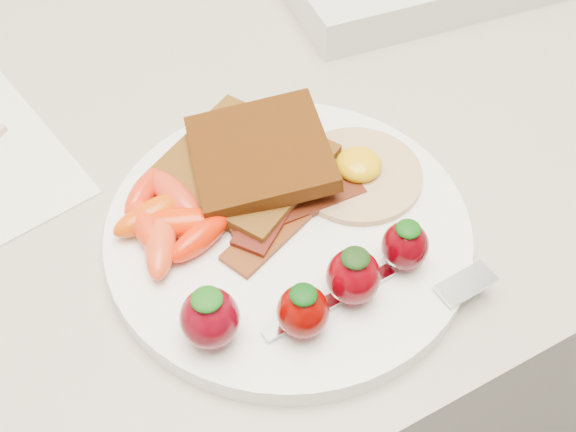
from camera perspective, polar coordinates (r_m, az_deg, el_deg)
counter at (r=0.99m, az=-3.28°, el=-12.17°), size 2.00×0.60×0.90m
plate at (r=0.54m, az=-0.00°, el=-1.29°), size 0.27×0.27×0.02m
toast_lower at (r=0.56m, az=-3.50°, el=3.93°), size 0.15×0.15×0.01m
toast_upper at (r=0.55m, az=-2.22°, el=4.99°), size 0.13×0.13×0.02m
fried_egg at (r=0.56m, az=5.55°, el=3.51°), size 0.12×0.12×0.02m
bacon_strips at (r=0.53m, az=-0.18°, el=0.59°), size 0.13×0.09×0.01m
baby_carrots at (r=0.53m, az=-9.66°, el=-0.24°), size 0.08×0.11×0.02m
strawberries at (r=0.47m, az=1.71°, el=-5.84°), size 0.18×0.06×0.05m
fork at (r=0.50m, az=8.26°, el=-6.06°), size 0.16×0.05×0.00m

